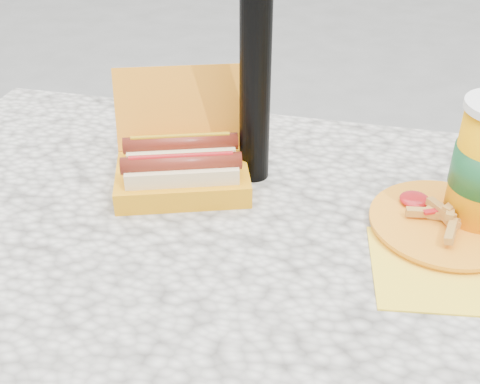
# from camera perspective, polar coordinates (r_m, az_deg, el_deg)

# --- Properties ---
(picnic_table) EXTENTS (1.20, 0.80, 0.75)m
(picnic_table) POSITION_cam_1_polar(r_m,az_deg,el_deg) (0.98, -0.73, -8.58)
(picnic_table) COLOR beige
(picnic_table) RESTS_ON ground
(hotdog_box) EXTENTS (0.27, 0.25, 0.17)m
(hotdog_box) POSITION_cam_1_polar(r_m,az_deg,el_deg) (1.00, -5.52, 2.48)
(hotdog_box) COLOR orange
(hotdog_box) RESTS_ON picnic_table
(fries_plate) EXTENTS (0.23, 0.31, 0.04)m
(fries_plate) POSITION_cam_1_polar(r_m,az_deg,el_deg) (0.95, 18.71, -2.98)
(fries_plate) COLOR yellow
(fries_plate) RESTS_ON picnic_table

